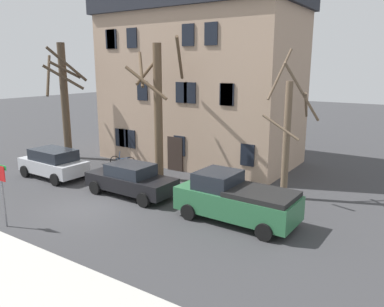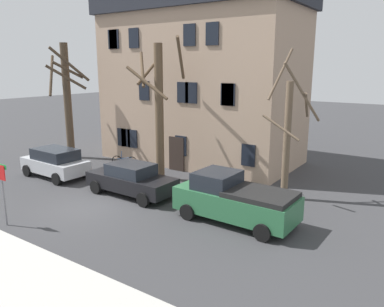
# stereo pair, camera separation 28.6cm
# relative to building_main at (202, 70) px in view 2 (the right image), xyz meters

# --- Properties ---
(ground_plane) EXTENTS (120.00, 120.00, 0.00)m
(ground_plane) POSITION_rel_building_main_xyz_m (0.70, -10.57, -6.05)
(ground_plane) COLOR #38383A
(building_main) EXTENTS (13.19, 7.01, 11.88)m
(building_main) POSITION_rel_building_main_xyz_m (0.00, 0.00, 0.00)
(building_main) COLOR tan
(building_main) RESTS_ON ground_plane
(tree_bare_near) EXTENTS (3.20, 2.47, 7.83)m
(tree_bare_near) POSITION_rel_building_main_xyz_m (-7.83, -4.80, -1.82)
(tree_bare_near) COLOR #4C3D2D
(tree_bare_near) RESTS_ON ground_plane
(tree_bare_mid) EXTENTS (3.04, 3.15, 7.80)m
(tree_bare_mid) POSITION_rel_building_main_xyz_m (0.69, -5.36, -1.95)
(tree_bare_mid) COLOR brown
(tree_bare_mid) RESTS_ON ground_plane
(tree_bare_far) EXTENTS (2.40, 2.40, 7.12)m
(tree_bare_far) POSITION_rel_building_main_xyz_m (7.72, -4.47, -2.85)
(tree_bare_far) COLOR brown
(tree_bare_far) RESTS_ON ground_plane
(car_silver_wagon) EXTENTS (4.26, 2.18, 1.68)m
(car_silver_wagon) POSITION_rel_building_main_xyz_m (-4.65, -8.39, -5.17)
(car_silver_wagon) COLOR #B7BABF
(car_silver_wagon) RESTS_ON ground_plane
(car_black_sedan) EXTENTS (4.74, 2.10, 1.61)m
(car_black_sedan) POSITION_rel_building_main_xyz_m (1.19, -8.23, -5.23)
(car_black_sedan) COLOR black
(car_black_sedan) RESTS_ON ground_plane
(pickup_truck_green) EXTENTS (5.08, 2.36, 2.00)m
(pickup_truck_green) POSITION_rel_building_main_xyz_m (6.99, -8.28, -5.08)
(pickup_truck_green) COLOR #2D6B42
(pickup_truck_green) RESTS_ON ground_plane
(street_sign_pole) EXTENTS (0.76, 0.07, 2.56)m
(street_sign_pole) POSITION_rel_building_main_xyz_m (-0.43, -13.84, -4.24)
(street_sign_pole) COLOR slate
(street_sign_pole) RESTS_ON ground_plane
(bicycle_leaning) EXTENTS (1.66, 0.64, 1.03)m
(bicycle_leaning) POSITION_rel_building_main_xyz_m (-2.92, -4.52, -5.68)
(bicycle_leaning) COLOR black
(bicycle_leaning) RESTS_ON ground_plane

